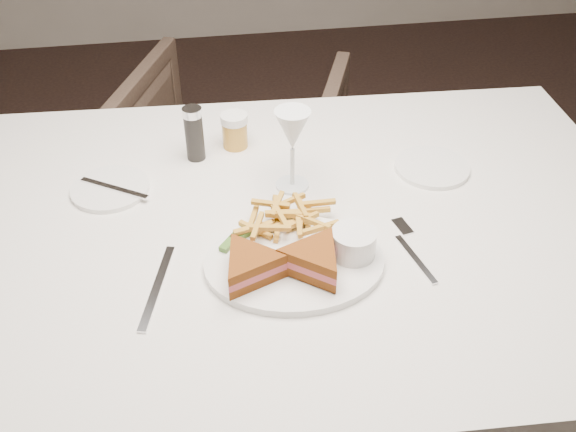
# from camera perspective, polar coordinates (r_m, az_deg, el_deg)

# --- Properties ---
(ground) EXTENTS (5.00, 5.00, 0.00)m
(ground) POSITION_cam_1_polar(r_m,az_deg,el_deg) (1.97, 6.67, -12.82)
(ground) COLOR black
(ground) RESTS_ON ground
(table) EXTENTS (1.51, 1.05, 0.75)m
(table) POSITION_cam_1_polar(r_m,az_deg,el_deg) (1.50, -0.31, -11.60)
(table) COLOR silver
(table) RESTS_ON ground
(chair_far) EXTENTS (0.86, 0.83, 0.69)m
(chair_far) POSITION_cam_1_polar(r_m,az_deg,el_deg) (2.16, -4.86, 5.23)
(chair_far) COLOR #49382D
(chair_far) RESTS_ON ground
(table_setting) EXTENTS (0.84, 0.63, 0.18)m
(table_setting) POSITION_cam_1_polar(r_m,az_deg,el_deg) (1.19, -0.34, -0.05)
(table_setting) COLOR white
(table_setting) RESTS_ON table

